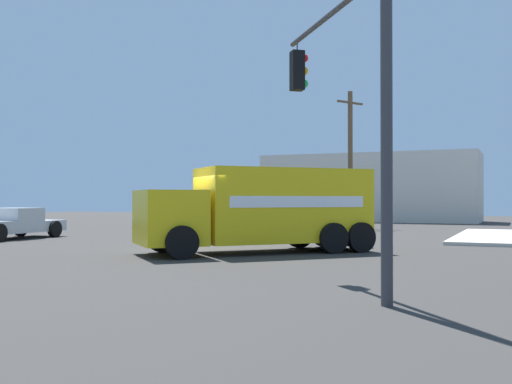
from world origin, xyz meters
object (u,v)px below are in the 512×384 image
object	(u,v)px
utility_pole	(350,157)
pickup_silver	(11,223)
delivery_truck	(264,209)
traffic_light_primary	(347,89)

from	to	relation	value
utility_pole	pickup_silver	bearing A→B (deg)	-123.58
delivery_truck	utility_pole	size ratio (longest dim) A/B	0.86
delivery_truck	traffic_light_primary	bearing A→B (deg)	-55.49
delivery_truck	utility_pole	xyz separation A→B (m)	(-1.98, 18.14, 2.95)
pickup_silver	utility_pole	bearing A→B (deg)	56.42
traffic_light_primary	pickup_silver	xyz separation A→B (m)	(-17.77, 8.54, -3.17)
utility_pole	traffic_light_primary	bearing A→B (deg)	-74.91
traffic_light_primary	utility_pole	world-z (taller)	utility_pole
traffic_light_primary	pickup_silver	bearing A→B (deg)	154.33
traffic_light_primary	pickup_silver	world-z (taller)	traffic_light_primary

